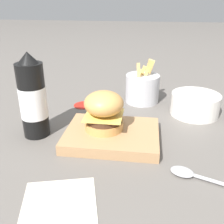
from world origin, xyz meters
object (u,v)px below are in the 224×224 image
(serving_board, at_px, (112,135))
(side_bowl, at_px, (195,104))
(fries_basket, at_px, (142,88))
(ketchup_bottle, at_px, (33,99))
(spoon, at_px, (189,174))
(burger, at_px, (104,110))

(serving_board, xyz_separation_m, side_bowl, (-0.22, -0.19, 0.02))
(serving_board, distance_m, fries_basket, 0.28)
(ketchup_bottle, bearing_deg, side_bowl, -156.36)
(fries_basket, distance_m, spoon, 0.40)
(burger, height_order, spoon, burger)
(fries_basket, bearing_deg, spoon, 105.48)
(serving_board, relative_size, fries_basket, 1.53)
(serving_board, distance_m, side_bowl, 0.29)
(serving_board, xyz_separation_m, ketchup_bottle, (0.19, -0.00, 0.08))
(serving_board, bearing_deg, ketchup_bottle, -0.68)
(serving_board, height_order, spoon, serving_board)
(serving_board, distance_m, ketchup_bottle, 0.21)
(ketchup_bottle, bearing_deg, fries_basket, -134.52)
(burger, distance_m, ketchup_bottle, 0.18)
(spoon, bearing_deg, side_bowl, -78.53)
(burger, distance_m, spoon, 0.24)
(ketchup_bottle, height_order, side_bowl, ketchup_bottle)
(burger, xyz_separation_m, ketchup_bottle, (0.17, 0.01, 0.02))
(ketchup_bottle, xyz_separation_m, spoon, (-0.37, 0.12, -0.09))
(serving_board, height_order, ketchup_bottle, ketchup_bottle)
(fries_basket, height_order, side_bowl, fries_basket)
(burger, bearing_deg, side_bowl, -144.24)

